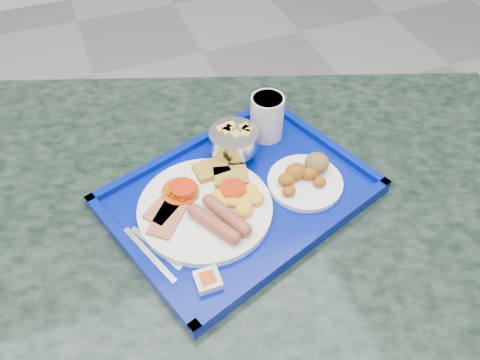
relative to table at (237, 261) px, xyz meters
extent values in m
cylinder|color=gray|center=(0.00, 0.00, -0.21)|extent=(0.12, 0.12, 0.76)
cube|color=black|center=(0.00, 0.00, 0.19)|extent=(1.56, 1.29, 0.04)
cube|color=#03138D|center=(0.01, 0.01, 0.22)|extent=(0.60, 0.51, 0.02)
cube|color=#03138D|center=(-0.05, 0.17, 0.24)|extent=(0.48, 0.18, 0.01)
cube|color=#03138D|center=(0.07, -0.16, 0.24)|extent=(0.48, 0.18, 0.01)
cube|color=#03138D|center=(0.24, 0.09, 0.24)|extent=(0.14, 0.36, 0.01)
cube|color=#03138D|center=(-0.22, -0.07, 0.24)|extent=(0.14, 0.36, 0.01)
cylinder|color=white|center=(-0.07, -0.01, 0.24)|extent=(0.26, 0.26, 0.01)
cube|color=#C46A4E|center=(-0.14, 0.01, 0.25)|extent=(0.10, 0.09, 0.01)
cube|color=#C46A4E|center=(-0.15, -0.02, 0.25)|extent=(0.09, 0.10, 0.01)
cylinder|color=#BA5007|center=(-0.10, 0.04, 0.25)|extent=(0.07, 0.07, 0.01)
sphere|color=#BA5007|center=(-0.12, 0.03, 0.26)|extent=(0.01, 0.01, 0.01)
sphere|color=#BA5007|center=(-0.09, 0.02, 0.26)|extent=(0.01, 0.01, 0.01)
sphere|color=#BA5007|center=(-0.11, 0.01, 0.26)|extent=(0.01, 0.01, 0.01)
sphere|color=#BA5007|center=(-0.10, 0.02, 0.26)|extent=(0.01, 0.01, 0.01)
sphere|color=#BA5007|center=(-0.13, 0.04, 0.26)|extent=(0.01, 0.01, 0.01)
sphere|color=#BA5007|center=(-0.08, 0.04, 0.26)|extent=(0.01, 0.01, 0.01)
sphere|color=#BA5007|center=(-0.10, 0.02, 0.26)|extent=(0.01, 0.01, 0.01)
sphere|color=#BA5007|center=(-0.08, 0.02, 0.26)|extent=(0.01, 0.01, 0.01)
sphere|color=#BA5007|center=(-0.08, 0.04, 0.26)|extent=(0.01, 0.01, 0.01)
sphere|color=#BA5007|center=(-0.09, 0.05, 0.26)|extent=(0.01, 0.01, 0.01)
sphere|color=#BA5007|center=(-0.11, 0.02, 0.26)|extent=(0.01, 0.01, 0.01)
cube|color=#B38B2C|center=(-0.03, 0.07, 0.25)|extent=(0.07, 0.05, 0.01)
cube|color=#B38B2C|center=(0.00, 0.04, 0.25)|extent=(0.08, 0.07, 0.01)
cylinder|color=brown|center=(-0.07, -0.07, 0.26)|extent=(0.07, 0.10, 0.03)
cylinder|color=brown|center=(-0.04, -0.06, 0.26)|extent=(0.06, 0.10, 0.03)
ellipsoid|color=yellow|center=(0.03, -0.04, 0.26)|extent=(0.03, 0.03, 0.02)
ellipsoid|color=yellow|center=(-0.03, -0.02, 0.26)|extent=(0.03, 0.03, 0.02)
ellipsoid|color=yellow|center=(-0.04, 0.00, 0.26)|extent=(0.03, 0.03, 0.02)
ellipsoid|color=yellow|center=(0.00, -0.04, 0.26)|extent=(0.03, 0.03, 0.02)
ellipsoid|color=yellow|center=(0.00, -0.05, 0.26)|extent=(0.03, 0.03, 0.02)
ellipsoid|color=yellow|center=(0.03, -0.01, 0.25)|extent=(0.02, 0.02, 0.02)
ellipsoid|color=yellow|center=(-0.02, -0.02, 0.26)|extent=(0.03, 0.03, 0.02)
ellipsoid|color=yellow|center=(0.00, -0.02, 0.26)|extent=(0.03, 0.03, 0.02)
ellipsoid|color=yellow|center=(0.02, -0.03, 0.26)|extent=(0.03, 0.03, 0.02)
ellipsoid|color=yellow|center=(0.03, -0.01, 0.26)|extent=(0.03, 0.03, 0.02)
cylinder|color=#BD1C05|center=(-0.10, 0.03, 0.26)|extent=(0.05, 0.05, 0.01)
cylinder|color=#BD1C05|center=(-0.01, 0.00, 0.26)|extent=(0.05, 0.05, 0.01)
cylinder|color=white|center=(0.15, -0.02, 0.24)|extent=(0.16, 0.16, 0.01)
ellipsoid|color=#A45213|center=(0.17, -0.04, 0.25)|extent=(0.03, 0.02, 0.02)
ellipsoid|color=#A45213|center=(0.16, -0.01, 0.26)|extent=(0.04, 0.03, 0.03)
ellipsoid|color=#A45213|center=(0.13, 0.00, 0.26)|extent=(0.05, 0.04, 0.03)
ellipsoid|color=#A45213|center=(0.11, -0.01, 0.26)|extent=(0.04, 0.03, 0.03)
ellipsoid|color=#A45213|center=(0.10, -0.04, 0.25)|extent=(0.03, 0.02, 0.02)
ellipsoid|color=brown|center=(0.18, 0.00, 0.26)|extent=(0.05, 0.05, 0.04)
cylinder|color=#B8B9BB|center=(0.04, 0.11, 0.24)|extent=(0.07, 0.07, 0.01)
cylinder|color=#B8B9BB|center=(0.04, 0.11, 0.25)|extent=(0.02, 0.02, 0.02)
cylinder|color=#B8B9BB|center=(0.04, 0.11, 0.28)|extent=(0.10, 0.10, 0.04)
cube|color=#F0D35B|center=(0.03, 0.12, 0.30)|extent=(0.02, 0.02, 0.02)
cube|color=#F0D35B|center=(0.03, 0.13, 0.30)|extent=(0.03, 0.03, 0.02)
cube|color=#F0D35B|center=(0.04, 0.14, 0.30)|extent=(0.02, 0.02, 0.02)
cube|color=#F0D35B|center=(0.02, 0.14, 0.30)|extent=(0.02, 0.02, 0.02)
cube|color=#F0D35B|center=(0.07, 0.11, 0.30)|extent=(0.03, 0.03, 0.02)
cube|color=#F0D35B|center=(0.04, 0.11, 0.30)|extent=(0.02, 0.02, 0.02)
cube|color=#F0D35B|center=(0.06, 0.10, 0.30)|extent=(0.02, 0.03, 0.02)
cube|color=#F0D35B|center=(0.07, 0.12, 0.30)|extent=(0.02, 0.02, 0.02)
cylinder|color=silver|center=(0.13, 0.16, 0.28)|extent=(0.07, 0.07, 0.10)
cylinder|color=#E95D0C|center=(0.13, 0.16, 0.33)|extent=(0.07, 0.07, 0.01)
cube|color=#B8B9BB|center=(-0.18, -0.06, 0.23)|extent=(0.07, 0.12, 0.00)
ellipsoid|color=#B8B9BB|center=(-0.14, 0.02, 0.24)|extent=(0.05, 0.05, 0.01)
cube|color=#B8B9BB|center=(-0.20, -0.07, 0.23)|extent=(0.07, 0.15, 0.00)
cube|color=white|center=(-0.11, -0.16, 0.24)|extent=(0.04, 0.04, 0.02)
cube|color=#CC4916|center=(-0.11, -0.16, 0.25)|extent=(0.03, 0.03, 0.00)
camera|label=1|loc=(-0.21, -0.58, 0.95)|focal=35.00mm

